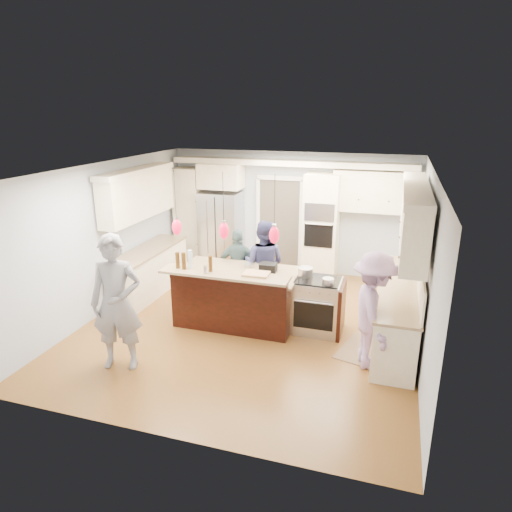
{
  "coord_description": "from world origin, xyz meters",
  "views": [
    {
      "loc": [
        2.23,
        -6.83,
        3.6
      ],
      "look_at": [
        0.0,
        0.35,
        1.15
      ],
      "focal_mm": 32.0,
      "sensor_mm": 36.0,
      "label": 1
    }
  ],
  "objects_px": {
    "refrigerator": "(221,231)",
    "person_far_left": "(264,264)",
    "kitchen_island": "(238,296)",
    "island_range": "(319,305)",
    "person_bar_end": "(117,303)"
  },
  "relations": [
    {
      "from": "refrigerator",
      "to": "person_far_left",
      "type": "distance_m",
      "value": 2.37
    },
    {
      "from": "person_far_left",
      "to": "refrigerator",
      "type": "bearing_deg",
      "value": -45.97
    },
    {
      "from": "refrigerator",
      "to": "person_far_left",
      "type": "height_order",
      "value": "refrigerator"
    },
    {
      "from": "island_range",
      "to": "person_bar_end",
      "type": "relative_size",
      "value": 0.46
    },
    {
      "from": "refrigerator",
      "to": "kitchen_island",
      "type": "bearing_deg",
      "value": -63.11
    },
    {
      "from": "refrigerator",
      "to": "island_range",
      "type": "distance_m",
      "value": 3.71
    },
    {
      "from": "kitchen_island",
      "to": "person_far_left",
      "type": "height_order",
      "value": "person_far_left"
    },
    {
      "from": "person_far_left",
      "to": "kitchen_island",
      "type": "bearing_deg",
      "value": 75.81
    },
    {
      "from": "island_range",
      "to": "refrigerator",
      "type": "bearing_deg",
      "value": 137.41
    },
    {
      "from": "island_range",
      "to": "person_bar_end",
      "type": "distance_m",
      "value": 3.25
    },
    {
      "from": "refrigerator",
      "to": "person_far_left",
      "type": "xyz_separation_m",
      "value": [
        1.55,
        -1.79,
        -0.06
      ]
    },
    {
      "from": "refrigerator",
      "to": "island_range",
      "type": "bearing_deg",
      "value": -42.59
    },
    {
      "from": "kitchen_island",
      "to": "island_range",
      "type": "relative_size",
      "value": 2.28
    },
    {
      "from": "kitchen_island",
      "to": "island_range",
      "type": "xyz_separation_m",
      "value": [
        1.41,
        0.08,
        -0.03
      ]
    },
    {
      "from": "refrigerator",
      "to": "person_far_left",
      "type": "relative_size",
      "value": 1.08
    }
  ]
}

